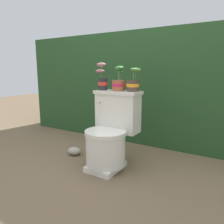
% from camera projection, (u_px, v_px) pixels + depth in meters
% --- Properties ---
extents(ground_plane, '(12.00, 12.00, 0.00)m').
position_uv_depth(ground_plane, '(102.00, 168.00, 2.03)').
color(ground_plane, brown).
extents(hedge_backdrop, '(3.51, 0.94, 1.35)m').
position_uv_depth(hedge_backdrop, '(153.00, 87.00, 2.96)').
color(hedge_backdrop, '#234723').
rests_on(hedge_backdrop, ground).
extents(toilet, '(0.44, 0.51, 0.70)m').
position_uv_depth(toilet, '(111.00, 133.00, 2.03)').
color(toilet, silver).
rests_on(toilet, ground).
extents(potted_plant_left, '(0.12, 0.09, 0.26)m').
position_uv_depth(potted_plant_left, '(102.00, 79.00, 2.13)').
color(potted_plant_left, '#262628').
rests_on(potted_plant_left, toilet).
extents(potted_plant_midleft, '(0.12, 0.12, 0.23)m').
position_uv_depth(potted_plant_midleft, '(119.00, 83.00, 2.05)').
color(potted_plant_midleft, '#9E5638').
rests_on(potted_plant_midleft, toilet).
extents(potted_plant_middle, '(0.12, 0.13, 0.22)m').
position_uv_depth(potted_plant_middle, '(133.00, 82.00, 1.99)').
color(potted_plant_middle, '#47382D').
rests_on(potted_plant_middle, toilet).
extents(garden_stone, '(0.15, 0.12, 0.08)m').
position_uv_depth(garden_stone, '(74.00, 151.00, 2.34)').
color(garden_stone, '#9E9384').
rests_on(garden_stone, ground).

